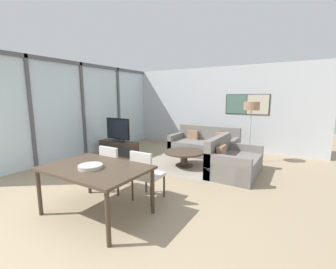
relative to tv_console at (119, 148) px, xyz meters
name	(u,v)px	position (x,y,z in m)	size (l,w,h in m)	color
ground_plane	(46,236)	(2.14, -3.64, -0.21)	(24.00, 24.00, 0.00)	#9E896B
wall_back	(213,108)	(2.16, 2.53, 1.20)	(7.07, 0.09, 2.80)	silver
window_wall_left	(82,105)	(-0.89, -0.55, 1.33)	(0.07, 6.18, 2.80)	silver
area_rug	(184,166)	(2.33, -0.04, -0.20)	(2.21, 1.61, 0.01)	gray
tv_console	(119,148)	(0.00, 0.00, 0.00)	(1.31, 0.42, 0.42)	#423326
television	(118,130)	(0.00, 0.00, 0.56)	(0.90, 0.20, 0.73)	#2D2D33
sofa_main	(204,146)	(2.33, 1.37, 0.07)	(2.02, 0.99, 0.86)	slate
sofa_side	(231,162)	(3.54, 0.02, 0.07)	(0.99, 1.51, 0.86)	slate
coffee_table	(184,155)	(2.33, -0.04, 0.09)	(1.02, 1.02, 0.40)	#423326
dining_table	(95,171)	(2.27, -2.90, 0.48)	(1.56, 1.05, 0.76)	#423326
dining_chair_left	(114,166)	(1.90, -2.13, 0.30)	(0.46, 0.46, 0.89)	beige
dining_chair_centre	(146,173)	(2.65, -2.14, 0.30)	(0.46, 0.46, 0.89)	beige
fruit_bowl	(90,166)	(2.28, -2.98, 0.58)	(0.35, 0.35, 0.05)	#B7B2A8
floor_lamp	(251,109)	(3.69, 1.25, 1.25)	(0.41, 0.41, 1.66)	#2D2D33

